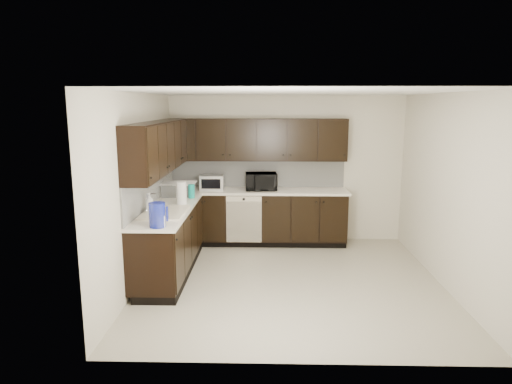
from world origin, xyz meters
TOP-DOWN VIEW (x-y plane):
  - floor at (0.00, 0.00)m, footprint 4.00×4.00m
  - ceiling at (0.00, 0.00)m, footprint 4.00×4.00m
  - wall_back at (0.00, 2.00)m, footprint 4.00×0.02m
  - wall_left at (-2.00, 0.00)m, footprint 0.02×4.00m
  - wall_right at (2.00, 0.00)m, footprint 0.02×4.00m
  - wall_front at (0.00, -2.00)m, footprint 4.00×0.02m
  - lower_cabinets at (-1.01, 1.11)m, footprint 3.00×2.80m
  - countertop at (-1.01, 1.11)m, footprint 3.03×2.83m
  - backsplash at (-1.22, 1.32)m, footprint 3.00×2.80m
  - upper_cabinets at (-1.10, 1.20)m, footprint 3.00×2.80m
  - dishwasher at (-0.70, 1.41)m, footprint 0.58×0.04m
  - sink at (-1.68, -0.01)m, footprint 0.54×0.82m
  - microwave at (-0.42, 1.68)m, footprint 0.54×0.39m
  - soap_bottle_a at (-1.56, -0.70)m, footprint 0.11×0.11m
  - soap_bottle_b at (-1.87, -0.01)m, footprint 0.14×0.14m
  - toaster_oven at (-1.25, 1.68)m, footprint 0.40×0.30m
  - storage_bin at (-1.71, 1.17)m, footprint 0.56×0.45m
  - blue_pitcher at (-1.60, -0.70)m, footprint 0.25×0.25m
  - teal_tumbler at (-1.48, 0.98)m, footprint 0.12×0.12m
  - paper_towel_roll at (-1.55, 0.56)m, footprint 0.18×0.18m

SIDE VIEW (x-z plane):
  - floor at x=0.00m, z-range 0.00..0.00m
  - lower_cabinets at x=-1.01m, z-range -0.04..0.86m
  - dishwasher at x=-0.70m, z-range 0.16..0.94m
  - sink at x=-1.68m, z-range 0.67..1.09m
  - countertop at x=-1.01m, z-range 0.90..0.94m
  - storage_bin at x=-1.71m, z-range 0.94..1.14m
  - soap_bottle_a at x=-1.56m, z-range 0.94..1.15m
  - teal_tumbler at x=-1.48m, z-range 0.94..1.15m
  - toaster_oven at x=-1.25m, z-range 0.94..1.19m
  - soap_bottle_b at x=-1.87m, z-range 0.94..1.21m
  - microwave at x=-0.42m, z-range 0.94..1.23m
  - blue_pitcher at x=-1.60m, z-range 0.94..1.23m
  - paper_towel_roll at x=-1.55m, z-range 0.94..1.26m
  - backsplash at x=-1.22m, z-range 0.94..1.42m
  - wall_back at x=0.00m, z-range 0.00..2.50m
  - wall_left at x=-2.00m, z-range 0.00..2.50m
  - wall_right at x=2.00m, z-range 0.00..2.50m
  - wall_front at x=0.00m, z-range 0.00..2.50m
  - upper_cabinets at x=-1.10m, z-range 1.42..2.12m
  - ceiling at x=0.00m, z-range 2.50..2.50m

